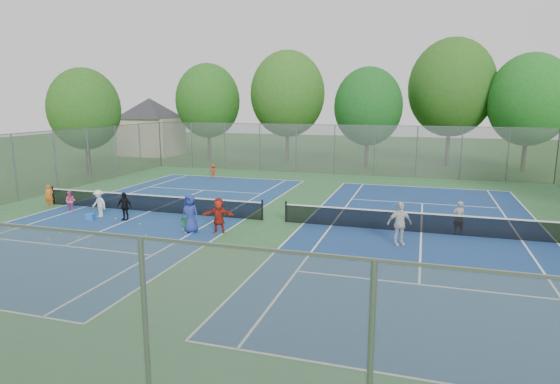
{
  "coord_description": "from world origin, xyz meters",
  "views": [
    {
      "loc": [
        6.88,
        -21.38,
        5.85
      ],
      "look_at": [
        0.0,
        1.0,
        1.3
      ],
      "focal_mm": 30.0,
      "sensor_mm": 36.0,
      "label": 1
    }
  ],
  "objects_px": {
    "ball_hopper": "(186,222)",
    "instructor": "(459,218)",
    "net_right": "(422,223)",
    "net_left": "(150,204)",
    "ball_crate": "(90,217)"
  },
  "relations": [
    {
      "from": "ball_hopper",
      "to": "instructor",
      "type": "distance_m",
      "value": 12.47
    },
    {
      "from": "instructor",
      "to": "net_right",
      "type": "bearing_deg",
      "value": -10.84
    },
    {
      "from": "net_right",
      "to": "ball_hopper",
      "type": "distance_m",
      "value": 10.88
    },
    {
      "from": "net_left",
      "to": "ball_crate",
      "type": "distance_m",
      "value": 3.11
    },
    {
      "from": "net_right",
      "to": "ball_hopper",
      "type": "xyz_separation_m",
      "value": [
        -10.64,
        -2.27,
        -0.2
      ]
    },
    {
      "from": "ball_crate",
      "to": "instructor",
      "type": "relative_size",
      "value": 0.24
    },
    {
      "from": "instructor",
      "to": "ball_crate",
      "type": "bearing_deg",
      "value": -12.15
    },
    {
      "from": "net_right",
      "to": "instructor",
      "type": "relative_size",
      "value": 8.47
    },
    {
      "from": "net_left",
      "to": "net_right",
      "type": "xyz_separation_m",
      "value": [
        14.0,
        0.0,
        0.0
      ]
    },
    {
      "from": "net_left",
      "to": "ball_hopper",
      "type": "relative_size",
      "value": 25.03
    },
    {
      "from": "net_left",
      "to": "ball_crate",
      "type": "xyz_separation_m",
      "value": [
        -1.9,
        -2.45,
        -0.3
      ]
    },
    {
      "from": "ball_crate",
      "to": "instructor",
      "type": "bearing_deg",
      "value": 8.88
    },
    {
      "from": "instructor",
      "to": "ball_hopper",
      "type": "bearing_deg",
      "value": -9.2
    },
    {
      "from": "ball_crate",
      "to": "ball_hopper",
      "type": "bearing_deg",
      "value": 1.9
    },
    {
      "from": "ball_crate",
      "to": "net_right",
      "type": "bearing_deg",
      "value": 8.76
    }
  ]
}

